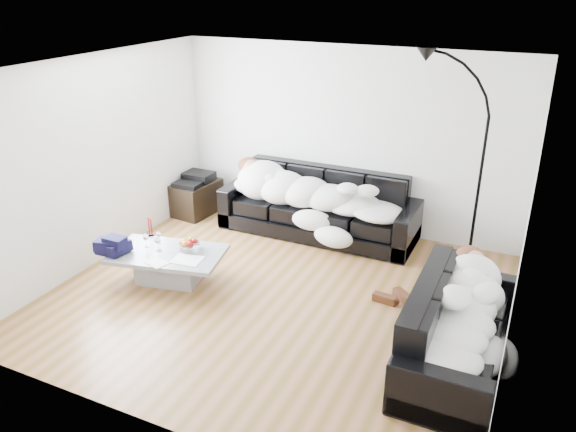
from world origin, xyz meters
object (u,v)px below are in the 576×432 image
at_px(sofa_back, 319,204).
at_px(shoes, 393,297).
at_px(wine_glass_b, 146,240).
at_px(sofa_right, 459,326).
at_px(candle_right, 151,227).
at_px(wine_glass_c, 158,244).
at_px(sleeper_right, 462,306).
at_px(fruit_bowl, 189,244).
at_px(candle_left, 149,227).
at_px(av_cabinet, 197,198).
at_px(stereo, 195,178).
at_px(coffee_table, 169,266).
at_px(sleeper_back, 318,192).
at_px(wine_glass_a, 159,238).
at_px(floor_lamp, 480,176).

relative_size(sofa_back, shoes, 6.06).
bearing_deg(shoes, wine_glass_b, -149.33).
distance_m(sofa_right, candle_right, 3.91).
height_order(wine_glass_b, wine_glass_c, wine_glass_c).
bearing_deg(sleeper_right, candle_right, 83.86).
xyz_separation_m(wine_glass_b, shoes, (2.92, 0.68, -0.42)).
bearing_deg(candle_right, shoes, 7.42).
distance_m(fruit_bowl, candle_left, 0.69).
distance_m(av_cabinet, stereo, 0.32).
distance_m(wine_glass_b, wine_glass_c, 0.20).
relative_size(sofa_back, stereo, 6.33).
xyz_separation_m(sofa_back, candle_right, (-1.58, -1.74, 0.05)).
distance_m(sleeper_right, fruit_bowl, 3.24).
bearing_deg(wine_glass_c, coffee_table, 6.37).
height_order(wine_glass_b, candle_right, candle_right).
distance_m(coffee_table, wine_glass_b, 0.42).
bearing_deg(stereo, fruit_bowl, -59.42).
relative_size(candle_left, shoes, 0.57).
distance_m(sofa_right, sleeper_right, 0.22).
distance_m(sleeper_right, coffee_table, 3.46).
relative_size(sofa_right, coffee_table, 1.52).
distance_m(wine_glass_b, candle_right, 0.32).
distance_m(wine_glass_b, candle_left, 0.31).
distance_m(sleeper_back, shoes, 2.05).
relative_size(sofa_right, sleeper_back, 0.85).
bearing_deg(wine_glass_c, wine_glass_a, 125.48).
xyz_separation_m(wine_glass_a, stereo, (-0.62, 1.76, 0.11)).
relative_size(fruit_bowl, shoes, 0.54).
bearing_deg(wine_glass_b, stereo, 106.05).
bearing_deg(candle_left, sofa_right, -5.82).
xyz_separation_m(coffee_table, wine_glass_b, (-0.32, 0.01, 0.28)).
xyz_separation_m(shoes, floor_lamp, (0.63, 1.40, 1.12)).
bearing_deg(floor_lamp, wine_glass_c, -155.37).
xyz_separation_m(fruit_bowl, wine_glass_a, (-0.45, -0.01, 0.00)).
relative_size(sofa_back, av_cabinet, 3.77).
relative_size(candle_left, floor_lamp, 0.11).
xyz_separation_m(wine_glass_c, av_cabinet, (-0.75, 1.93, -0.23)).
xyz_separation_m(sleeper_right, fruit_bowl, (-3.22, 0.29, -0.17)).
bearing_deg(sofa_back, candle_left, -132.34).
bearing_deg(wine_glass_b, wine_glass_c, -7.38).
height_order(candle_right, stereo, stereo).
bearing_deg(sofa_right, stereo, 64.60).
distance_m(candle_left, shoes, 3.14).
bearing_deg(wine_glass_a, stereo, 109.54).
distance_m(sleeper_back, av_cabinet, 2.03).
height_order(coffee_table, wine_glass_c, wine_glass_c).
xyz_separation_m(sofa_right, wine_glass_a, (-3.67, 0.28, 0.06)).
height_order(coffee_table, shoes, coffee_table).
distance_m(wine_glass_a, av_cabinet, 1.88).
height_order(wine_glass_b, av_cabinet, wine_glass_b).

